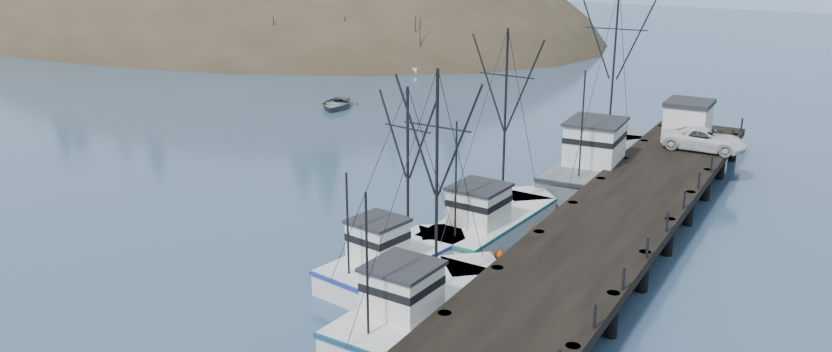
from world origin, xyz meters
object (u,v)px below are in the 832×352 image
Objects in this scene: pickup_truck at (705,139)px; pier at (620,216)px; work_vessel at (601,163)px; pier_shed at (688,120)px; trawler_mid at (397,260)px; trawler_near at (423,306)px; motorboat at (336,108)px; trawler_far at (493,221)px.

pier is at bearing 174.89° from pickup_truck.
work_vessel reaches higher than pickup_truck.
pier is 8.19× the size of pickup_truck.
trawler_mid is at bearing -107.68° from pier_shed.
motorboat is at bearing 129.93° from trawler_near.
trawler_near is (-4.77, -12.83, -0.87)m from pier.
pickup_truck is at bearing 84.05° from pier.
pickup_truck is (1.50, 14.39, 1.06)m from pier.
pier is at bearing 16.61° from trawler_far.
pier_shed is 32.81m from motorboat.
motorboat is at bearing 161.08° from work_vessel.
trawler_near is 3.52× the size of pier_shed.
pickup_truck is at bearing -53.14° from pier_shed.
trawler_near reaches higher than trawler_mid.
pier_shed is (8.18, 25.67, 2.60)m from trawler_mid.
trawler_near is 29.84m from pier_shed.
trawler_mid is 1.83× the size of motorboat.
pier is 11.47m from work_vessel.
trawler_far is at bearing 75.74° from trawler_mid.
pickup_truck is 34.64m from motorboat.
work_vessel reaches higher than trawler_mid.
pier is 14.50m from pickup_truck.
trawler_far is 2.21× the size of motorboat.
trawler_near is 2.10× the size of pickup_truck.
work_vessel reaches higher than trawler_far.
trawler_near is at bearing -46.35° from trawler_mid.
work_vessel is (-4.27, 10.63, -0.46)m from pier.
pickup_truck is (6.27, 27.22, 1.93)m from trawler_near.
motorboat is (-34.02, 5.93, -2.75)m from pickup_truck.
pier_shed is (4.16, 5.89, 2.19)m from work_vessel.
pier_shed is (6.35, 18.45, 2.60)m from trawler_far.
trawler_mid is at bearing 133.65° from trawler_near.
trawler_near is 11.03m from trawler_far.
trawler_near is 2.15× the size of motorboat.
pier_shed is at bearing 71.02° from trawler_far.
motorboat is (-24.23, 29.46, -0.82)m from trawler_mid.
trawler_mid is 25.56m from pickup_truck.
trawler_near reaches higher than pier.
trawler_mid is at bearing -104.26° from trawler_far.
work_vessel reaches higher than trawler_near.
trawler_mid is 38.15m from motorboat.
pier is 3.91× the size of trawler_near.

